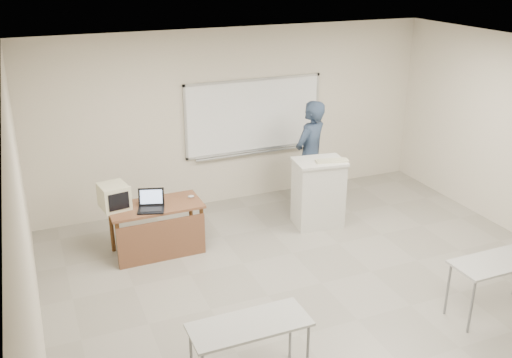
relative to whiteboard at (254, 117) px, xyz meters
name	(u,v)px	position (x,y,z in m)	size (l,w,h in m)	color
floor	(357,320)	(-0.30, -3.97, -1.49)	(7.00, 8.00, 0.01)	gray
whiteboard	(254,117)	(0.00, 0.00, 0.00)	(2.48, 0.10, 1.31)	white
student_desks	(438,339)	(-0.30, -5.32, -0.81)	(4.40, 2.20, 0.73)	#9E9D99
instructor_desk	(158,222)	(-2.10, -1.48, -0.95)	(1.32, 0.66, 0.75)	brown
podium	(318,193)	(0.50, -1.47, -0.93)	(0.78, 0.57, 1.10)	beige
crt_monitor	(114,196)	(-2.65, -1.24, -0.56)	(0.38, 0.43, 0.36)	#BFBC99
laptop	(150,205)	(-2.20, -1.49, -0.67)	(0.36, 0.33, 0.27)	black
mouse	(191,196)	(-1.55, -1.32, -0.71)	(0.09, 0.06, 0.04)	#B2B5BA
keyboard	(332,161)	(0.65, -1.59, -0.37)	(0.50, 0.17, 0.03)	#BFBC99
presenter	(310,156)	(0.67, -0.83, -0.54)	(0.69, 0.45, 1.89)	black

